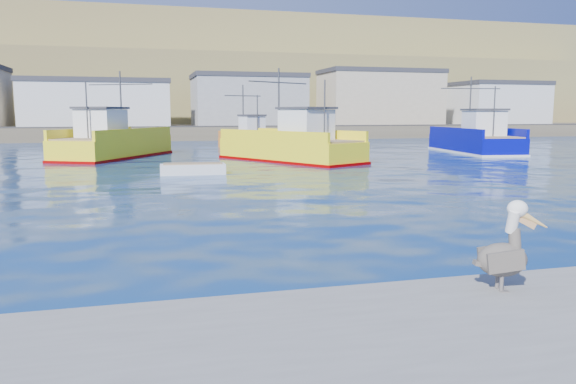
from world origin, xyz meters
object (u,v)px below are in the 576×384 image
object	(u,v)px
trawler_yellow_b	(292,146)
trawler_blue	(476,141)
boat_orange	(248,139)
trawler_yellow_a	(113,143)
skiff_mid	(193,170)
pelican	(505,252)

from	to	relation	value
trawler_yellow_b	trawler_blue	xyz separation A→B (m)	(17.12, 4.05, -0.02)
trawler_blue	boat_orange	distance (m)	20.10
trawler_blue	boat_orange	xyz separation A→B (m)	(-17.62, 9.67, -0.05)
trawler_yellow_a	trawler_blue	size ratio (longest dim) A/B	1.06
skiff_mid	trawler_yellow_a	bearing A→B (deg)	109.39
trawler_blue	trawler_yellow_a	bearing A→B (deg)	175.36
trawler_yellow_a	boat_orange	bearing A→B (deg)	31.91
boat_orange	pelican	xyz separation A→B (m)	(-4.22, -43.89, 0.14)
skiff_mid	pelican	size ratio (longest dim) A/B	2.44
skiff_mid	pelican	distance (m)	23.41
trawler_yellow_b	skiff_mid	xyz separation A→B (m)	(-7.51, -6.94, -0.80)
trawler_blue	boat_orange	bearing A→B (deg)	151.25
trawler_yellow_a	trawler_blue	bearing A→B (deg)	-4.64
trawler_yellow_a	boat_orange	size ratio (longest dim) A/B	1.61
trawler_yellow_b	boat_orange	world-z (taller)	trawler_yellow_b
trawler_blue	skiff_mid	bearing A→B (deg)	-155.96
trawler_yellow_a	skiff_mid	bearing A→B (deg)	-70.61
trawler_yellow_b	boat_orange	size ratio (longest dim) A/B	1.57
trawler_yellow_a	skiff_mid	size ratio (longest dim) A/B	3.43
trawler_yellow_a	trawler_yellow_b	bearing A→B (deg)	-27.76
trawler_yellow_b	boat_orange	xyz separation A→B (m)	(-0.50, 13.72, -0.07)
trawler_yellow_a	pelican	distance (m)	37.36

